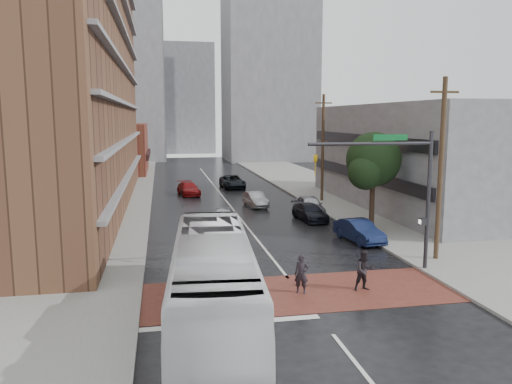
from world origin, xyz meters
name	(u,v)px	position (x,y,z in m)	size (l,w,h in m)	color
ground	(303,297)	(0.00, 0.00, 0.00)	(160.00, 160.00, 0.00)	black
crosswalk	(299,293)	(0.00, 0.50, 0.01)	(14.00, 5.00, 0.02)	brown
sidewalk_west	(99,206)	(-11.50, 25.00, 0.07)	(9.00, 90.00, 0.15)	gray
sidewalk_east	(345,198)	(11.50, 25.00, 0.07)	(9.00, 90.00, 0.15)	gray
apartment_block	(58,42)	(-14.00, 24.00, 14.00)	(10.00, 44.00, 28.00)	brown
storefront_west	(118,148)	(-12.00, 54.00, 3.50)	(8.00, 16.00, 7.00)	maroon
building_east	(421,156)	(16.50, 20.00, 4.50)	(11.00, 26.00, 9.00)	gray
distant_tower_west	(115,74)	(-14.00, 78.00, 16.00)	(18.00, 16.00, 32.00)	gray
distant_tower_east	(269,62)	(14.00, 72.00, 18.00)	(16.00, 14.00, 36.00)	gray
distant_tower_center	(186,99)	(0.00, 95.00, 12.00)	(12.00, 10.00, 24.00)	gray
street_tree	(373,163)	(8.52, 12.03, 4.73)	(4.20, 4.10, 6.90)	#332319
signal_mast	(403,181)	(5.85, 2.50, 4.73)	(6.50, 0.30, 7.20)	#2D2D33
utility_pole_near	(441,169)	(8.80, 4.00, 5.14)	(1.60, 0.26, 10.00)	#473321
utility_pole_far	(323,147)	(8.80, 24.00, 5.14)	(1.60, 0.26, 10.00)	#473321
transit_bus	(213,280)	(-4.18, -2.21, 1.75)	(2.94, 12.55, 3.50)	silver
pedestrian_a	(301,274)	(0.06, 0.43, 0.89)	(0.65, 0.43, 1.78)	black
pedestrian_b	(365,270)	(3.00, 0.25, 0.95)	(0.92, 0.72, 1.90)	black
car_travel_a	(223,217)	(-1.63, 15.30, 0.68)	(1.61, 4.00, 1.36)	#B9BCC1
car_travel_b	(255,199)	(2.16, 22.62, 0.66)	(1.39, 3.99, 1.31)	#93969A
car_travel_c	(189,189)	(-3.31, 30.63, 0.65)	(1.82, 4.46, 1.30)	maroon
suv_travel	(232,182)	(1.87, 34.96, 0.72)	(2.39, 5.18, 1.44)	black
car_parked_near	(359,231)	(6.30, 8.90, 0.71)	(1.50, 4.30, 1.42)	#131D42
car_parked_mid	(310,212)	(5.20, 16.00, 0.63)	(1.77, 4.37, 1.27)	black
car_parked_far	(310,205)	(5.87, 18.24, 0.77)	(1.82, 4.53, 1.54)	#A5A7AD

